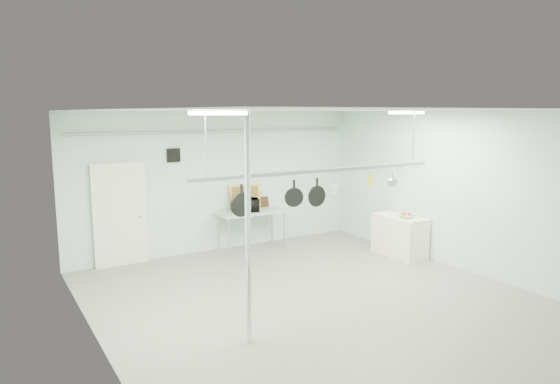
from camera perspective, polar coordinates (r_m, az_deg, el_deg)
floor at (r=8.59m, az=4.82°, el=-12.59°), size 8.00×8.00×0.00m
ceiling at (r=7.98m, az=5.13°, el=9.22°), size 7.00×8.00×0.02m
back_wall at (r=11.54m, az=-6.86°, el=1.23°), size 7.00×0.02×3.20m
right_wall at (r=10.56m, az=20.41°, el=-0.01°), size 0.02×8.00×3.20m
door at (r=10.85m, az=-17.81°, el=-2.60°), size 1.10×0.10×2.20m
wall_vent at (r=11.04m, az=-12.09°, el=4.13°), size 0.30×0.04×0.30m
conduit_pipe at (r=11.36m, az=-6.78°, el=6.93°), size 6.60×0.07×0.07m
chrome_pole at (r=6.75m, az=-3.68°, el=-4.36°), size 0.08×0.08×3.20m
prep_table at (r=11.59m, az=-3.28°, el=-2.54°), size 1.60×0.70×0.91m
side_cabinet at (r=11.44m, az=13.50°, el=-4.90°), size 0.60×1.20×0.90m
pot_rack at (r=8.39m, az=4.92°, el=2.65°), size 4.80×0.06×1.00m
light_panel_left at (r=6.16m, az=-7.12°, el=8.95°), size 0.65×0.30×0.05m
light_panel_right at (r=10.01m, az=14.26°, el=8.78°), size 0.65×0.30×0.05m
microwave at (r=11.50m, az=-3.82°, el=-1.51°), size 0.62×0.50×0.30m
coffee_canister at (r=11.43m, az=-3.71°, el=-1.81°), size 0.17×0.17×0.20m
painting_large at (r=11.78m, az=-4.03°, el=-0.56°), size 0.79×0.17×0.58m
painting_small at (r=12.03m, az=-1.98°, el=-1.14°), size 0.30×0.09×0.25m
fruit_bowl at (r=11.17m, az=14.25°, el=-2.67°), size 0.38×0.38×0.08m
skillet_left at (r=7.65m, az=-4.41°, el=-1.02°), size 0.38×0.09×0.51m
skillet_mid at (r=8.11m, az=1.60°, el=-0.09°), size 0.32×0.15×0.43m
skillet_right at (r=8.38m, az=4.24°, el=-0.05°), size 0.36×0.08×0.49m
whisk at (r=8.57m, az=6.19°, el=0.76°), size 0.19×0.19×0.31m
grater at (r=9.08m, az=10.26°, el=1.37°), size 0.10×0.02×0.23m
saucepan at (r=9.46m, az=12.73°, el=1.39°), size 0.18×0.13×0.30m
fruit_cluster at (r=11.17m, az=14.26°, el=-2.47°), size 0.24×0.24×0.09m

